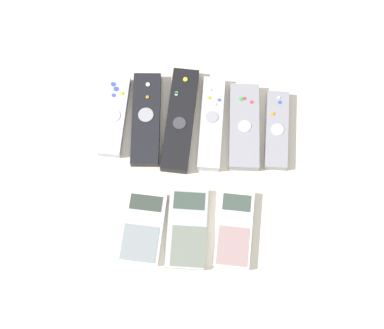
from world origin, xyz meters
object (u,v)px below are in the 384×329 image
(remote_5, at_px, (277,130))
(calculator_2, at_px, (234,229))
(remote_2, at_px, (180,120))
(calculator_1, at_px, (190,228))
(calculator_0, at_px, (143,227))
(remote_1, at_px, (146,119))
(remote_3, at_px, (211,123))
(remote_4, at_px, (244,127))
(remote_0, at_px, (115,116))

(remote_5, bearing_deg, calculator_2, -109.77)
(remote_2, height_order, calculator_1, remote_2)
(remote_2, bearing_deg, remote_5, 0.32)
(remote_5, height_order, calculator_0, remote_5)
(calculator_0, bearing_deg, calculator_2, 5.89)
(calculator_1, bearing_deg, remote_5, 52.43)
(calculator_0, xyz_separation_m, calculator_2, (0.17, 0.01, 0.00))
(remote_1, xyz_separation_m, calculator_2, (0.18, -0.20, -0.00))
(remote_2, bearing_deg, remote_3, -0.26)
(remote_4, relative_size, remote_5, 1.11)
(remote_5, bearing_deg, calculator_1, -126.71)
(remote_4, bearing_deg, calculator_0, -132.27)
(remote_0, xyz_separation_m, remote_5, (0.31, -0.00, 0.00))
(remote_3, bearing_deg, remote_5, -1.37)
(remote_4, xyz_separation_m, remote_5, (0.06, -0.00, -0.00))
(remote_4, bearing_deg, remote_2, 175.39)
(calculator_0, bearing_deg, remote_2, 79.25)
(remote_0, xyz_separation_m, calculator_2, (0.24, -0.20, -0.00))
(remote_2, bearing_deg, calculator_2, -58.45)
(remote_0, xyz_separation_m, remote_4, (0.25, -0.00, 0.00))
(remote_0, distance_m, remote_5, 0.31)
(remote_5, relative_size, calculator_1, 1.06)
(remote_2, xyz_separation_m, remote_3, (0.06, -0.00, -0.00))
(remote_1, bearing_deg, calculator_1, -67.98)
(calculator_0, bearing_deg, remote_1, 96.69)
(remote_0, bearing_deg, calculator_1, -51.10)
(remote_5, bearing_deg, calculator_0, -138.73)
(remote_1, distance_m, calculator_1, 0.23)
(calculator_1, xyz_separation_m, calculator_2, (0.08, 0.01, 0.00))
(calculator_0, height_order, calculator_2, calculator_2)
(remote_0, bearing_deg, remote_3, 0.60)
(remote_5, relative_size, calculator_0, 1.16)
(remote_2, bearing_deg, calculator_1, -78.44)
(remote_3, distance_m, remote_4, 0.06)
(remote_3, bearing_deg, remote_2, 177.77)
(remote_4, xyz_separation_m, calculator_2, (-0.01, -0.20, -0.00))
(remote_5, distance_m, calculator_0, 0.32)
(calculator_0, relative_size, calculator_2, 0.95)
(remote_2, distance_m, calculator_2, 0.23)
(calculator_1, bearing_deg, calculator_2, 2.80)
(remote_2, distance_m, remote_3, 0.06)
(remote_1, bearing_deg, remote_2, -1.33)
(remote_3, xyz_separation_m, remote_5, (0.13, -0.00, -0.00))
(remote_5, bearing_deg, remote_2, 178.22)
(calculator_1, relative_size, calculator_2, 1.04)
(calculator_0, xyz_separation_m, calculator_1, (0.09, 0.00, 0.00))
(remote_0, xyz_separation_m, remote_2, (0.13, 0.00, 0.00))
(remote_2, xyz_separation_m, calculator_2, (0.11, -0.20, -0.00))
(remote_3, relative_size, remote_4, 1.08)
(remote_2, xyz_separation_m, remote_4, (0.12, -0.00, -0.00))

